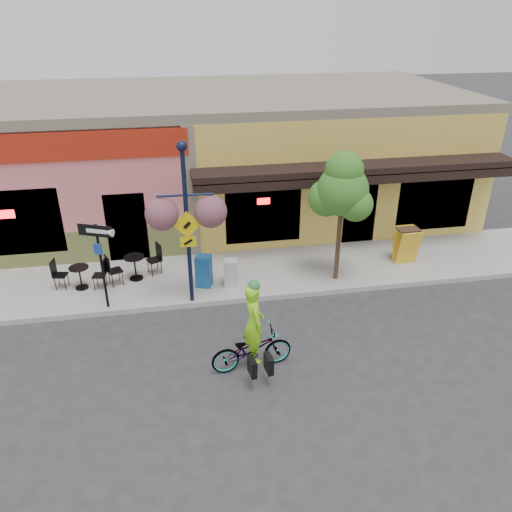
{
  "coord_description": "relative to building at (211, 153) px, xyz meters",
  "views": [
    {
      "loc": [
        -1.59,
        -10.87,
        7.28
      ],
      "look_at": [
        0.45,
        0.5,
        1.4
      ],
      "focal_mm": 35.0,
      "sensor_mm": 36.0,
      "label": 1
    }
  ],
  "objects": [
    {
      "name": "ground",
      "position": [
        0.0,
        -7.5,
        -2.25
      ],
      "size": [
        90.0,
        90.0,
        0.0
      ],
      "primitive_type": "plane",
      "color": "#2D2D30",
      "rests_on": "ground"
    },
    {
      "name": "sidewalk",
      "position": [
        0.0,
        -5.5,
        -2.17
      ],
      "size": [
        24.0,
        3.0,
        0.15
      ],
      "primitive_type": "cube",
      "color": "#9E9B93",
      "rests_on": "ground"
    },
    {
      "name": "curb",
      "position": [
        0.0,
        -6.95,
        -2.17
      ],
      "size": [
        24.0,
        0.12,
        0.15
      ],
      "primitive_type": "cube",
      "color": "#A8A59E",
      "rests_on": "ground"
    },
    {
      "name": "building",
      "position": [
        0.0,
        0.0,
        0.0
      ],
      "size": [
        18.2,
        8.2,
        4.5
      ],
      "primitive_type": null,
      "color": "#D4686E",
      "rests_on": "ground"
    },
    {
      "name": "bicycle",
      "position": [
        -0.12,
        -9.66,
        -1.77
      ],
      "size": [
        1.88,
        0.85,
        0.96
      ],
      "primitive_type": "imported",
      "rotation": [
        0.0,
        0.0,
        1.69
      ],
      "color": "maroon",
      "rests_on": "ground"
    },
    {
      "name": "cyclist_rider",
      "position": [
        -0.07,
        -9.66,
        -1.32
      ],
      "size": [
        0.52,
        0.73,
        1.86
      ],
      "primitive_type": "imported",
      "rotation": [
        0.0,
        0.0,
        1.69
      ],
      "color": "#91EC18",
      "rests_on": "ground"
    },
    {
      "name": "lamp_post",
      "position": [
        -1.27,
        -6.85,
        0.06
      ],
      "size": [
        1.39,
        0.6,
        4.31
      ],
      "primitive_type": null,
      "rotation": [
        0.0,
        0.0,
        -0.04
      ],
      "color": "#101733",
      "rests_on": "sidewalk"
    },
    {
      "name": "one_way_sign",
      "position": [
        -3.46,
        -6.78,
        -0.92
      ],
      "size": [
        0.91,
        0.53,
        2.35
      ],
      "primitive_type": null,
      "rotation": [
        0.0,
        0.0,
        -0.4
      ],
      "color": "black",
      "rests_on": "sidewalk"
    },
    {
      "name": "cafe_set_left",
      "position": [
        -4.26,
        -5.66,
        -1.67
      ],
      "size": [
        1.54,
        0.97,
        0.86
      ],
      "primitive_type": null,
      "rotation": [
        0.0,
        0.0,
        -0.18
      ],
      "color": "black",
      "rests_on": "sidewalk"
    },
    {
      "name": "cafe_set_right",
      "position": [
        -2.78,
        -5.4,
        -1.63
      ],
      "size": [
        1.74,
        1.33,
        0.94
      ],
      "primitive_type": null,
      "rotation": [
        0.0,
        0.0,
        0.41
      ],
      "color": "black",
      "rests_on": "sidewalk"
    },
    {
      "name": "newspaper_box_blue",
      "position": [
        -0.87,
        -6.12,
        -1.64
      ],
      "size": [
        0.51,
        0.48,
        0.92
      ],
      "primitive_type": null,
      "rotation": [
        0.0,
        0.0,
        -0.33
      ],
      "color": "#185292",
      "rests_on": "sidewalk"
    },
    {
      "name": "newspaper_box_grey",
      "position": [
        -0.14,
        -6.26,
        -1.7
      ],
      "size": [
        0.4,
        0.36,
        0.8
      ],
      "primitive_type": null,
      "rotation": [
        0.0,
        0.0,
        -0.08
      ],
      "color": "#B3B3B3",
      "rests_on": "sidewalk"
    },
    {
      "name": "street_tree",
      "position": [
        2.9,
        -6.37,
        -0.21
      ],
      "size": [
        1.9,
        1.9,
        3.79
      ],
      "primitive_type": null,
      "rotation": [
        0.0,
        0.0,
        -0.35
      ],
      "color": "#3D7A26",
      "rests_on": "sidewalk"
    },
    {
      "name": "sandwich_board",
      "position": [
        5.31,
        -5.95,
        -1.55
      ],
      "size": [
        0.67,
        0.5,
        1.11
      ],
      "primitive_type": null,
      "rotation": [
        0.0,
        0.0,
        0.01
      ],
      "color": "gold",
      "rests_on": "sidewalk"
    }
  ]
}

